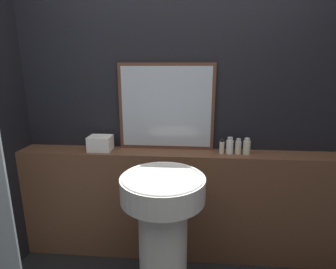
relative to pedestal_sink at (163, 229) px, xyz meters
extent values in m
cube|color=black|center=(0.08, 0.64, 0.70)|extent=(8.00, 0.06, 2.50)
cube|color=brown|center=(0.08, 0.49, -0.10)|extent=(2.55, 0.23, 0.90)
cylinder|color=silver|center=(0.00, 0.00, -0.17)|extent=(0.31, 0.31, 0.76)
cylinder|color=silver|center=(0.00, 0.00, 0.28)|extent=(0.51, 0.51, 0.14)
torus|color=silver|center=(0.00, 0.00, 0.35)|extent=(0.50, 0.50, 0.02)
cube|color=#563323|center=(-0.03, 0.59, 0.68)|extent=(0.75, 0.03, 0.67)
cube|color=#B2BCC6|center=(-0.03, 0.58, 0.68)|extent=(0.70, 0.02, 0.62)
cube|color=white|center=(-0.55, 0.49, 0.40)|extent=(0.18, 0.14, 0.12)
cylinder|color=beige|center=(0.40, 0.49, 0.39)|extent=(0.04, 0.04, 0.09)
cylinder|color=black|center=(0.40, 0.49, 0.45)|extent=(0.03, 0.03, 0.02)
cylinder|color=white|center=(0.46, 0.49, 0.40)|extent=(0.05, 0.05, 0.11)
cylinder|color=silver|center=(0.46, 0.49, 0.46)|extent=(0.04, 0.04, 0.02)
cylinder|color=beige|center=(0.52, 0.49, 0.39)|extent=(0.04, 0.04, 0.10)
cylinder|color=silver|center=(0.52, 0.49, 0.45)|extent=(0.03, 0.03, 0.02)
cylinder|color=beige|center=(0.59, 0.49, 0.40)|extent=(0.05, 0.05, 0.10)
cylinder|color=silver|center=(0.59, 0.49, 0.46)|extent=(0.04, 0.04, 0.02)
camera|label=1|loc=(0.15, -1.44, 0.98)|focal=28.00mm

